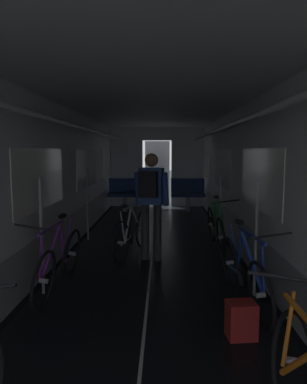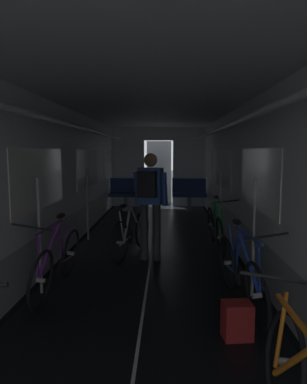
% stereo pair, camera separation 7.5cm
% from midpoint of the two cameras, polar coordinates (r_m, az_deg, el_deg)
% --- Properties ---
extents(train_car_shell, '(3.14, 12.34, 2.57)m').
position_cam_midpoint_polar(train_car_shell, '(5.60, -0.68, 6.39)').
color(train_car_shell, black).
rests_on(train_car_shell, ground).
extents(bench_seat_far_left, '(0.98, 0.51, 0.95)m').
position_cam_midpoint_polar(bench_seat_far_left, '(10.19, -4.82, 0.09)').
color(bench_seat_far_left, gray).
rests_on(bench_seat_far_left, ground).
extents(bench_seat_far_right, '(0.98, 0.51, 0.95)m').
position_cam_midpoint_polar(bench_seat_far_right, '(10.16, 5.33, 0.06)').
color(bench_seat_far_right, gray).
rests_on(bench_seat_far_right, ground).
extents(bicycle_green, '(0.44, 1.69, 0.95)m').
position_cam_midpoint_polar(bicycle_green, '(6.37, 9.71, -5.61)').
color(bicycle_green, black).
rests_on(bicycle_green, ground).
extents(bicycle_blue, '(0.49, 1.69, 0.95)m').
position_cam_midpoint_polar(bicycle_blue, '(4.14, 13.78, -12.43)').
color(bicycle_blue, black).
rests_on(bicycle_blue, ground).
extents(bicycle_purple, '(0.44, 1.69, 0.96)m').
position_cam_midpoint_polar(bicycle_purple, '(4.55, -15.42, -10.73)').
color(bicycle_purple, black).
rests_on(bicycle_purple, ground).
extents(person_cyclist_aisle, '(0.56, 0.45, 1.69)m').
position_cam_midpoint_polar(person_cyclist_aisle, '(5.50, -0.83, -0.74)').
color(person_cyclist_aisle, '#2D2D33').
rests_on(person_cyclist_aisle, ground).
extents(bicycle_silver_in_aisle, '(0.60, 1.64, 0.93)m').
position_cam_midpoint_polar(bicycle_silver_in_aisle, '(5.89, -3.78, -6.50)').
color(bicycle_silver_in_aisle, black).
rests_on(bicycle_silver_in_aisle, ground).
extents(backpack_on_floor, '(0.28, 0.23, 0.34)m').
position_cam_midpoint_polar(backpack_on_floor, '(3.55, 13.32, -19.41)').
color(backpack_on_floor, maroon).
rests_on(backpack_on_floor, ground).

